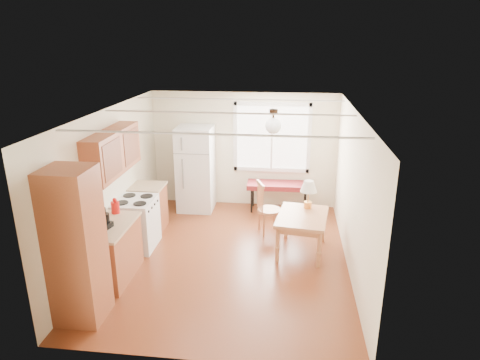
% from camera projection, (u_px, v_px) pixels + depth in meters
% --- Properties ---
extents(room_shell, '(4.60, 5.60, 2.62)m').
position_uv_depth(room_shell, '(228.00, 189.00, 6.96)').
color(room_shell, '#532211').
rests_on(room_shell, ground).
extents(kitchen_run, '(0.65, 3.40, 2.20)m').
position_uv_depth(kitchen_run, '(114.00, 223.00, 6.68)').
color(kitchen_run, brown).
rests_on(kitchen_run, ground).
extents(window_unit, '(1.64, 0.05, 1.51)m').
position_uv_depth(window_unit, '(272.00, 138.00, 9.13)').
color(window_unit, white).
rests_on(window_unit, room_shell).
extents(pendant_light, '(0.26, 0.26, 0.40)m').
position_uv_depth(pendant_light, '(273.00, 125.00, 6.94)').
color(pendant_light, black).
rests_on(pendant_light, room_shell).
extents(refrigerator, '(0.75, 0.78, 1.82)m').
position_uv_depth(refrigerator, '(196.00, 169.00, 9.16)').
color(refrigerator, white).
rests_on(refrigerator, ground).
extents(bench, '(1.37, 0.53, 0.63)m').
position_uv_depth(bench, '(279.00, 186.00, 9.15)').
color(bench, maroon).
rests_on(bench, ground).
extents(dining_table, '(0.97, 1.20, 0.69)m').
position_uv_depth(dining_table, '(302.00, 221.00, 7.38)').
color(dining_table, '#A96841').
rests_on(dining_table, ground).
extents(chair, '(0.50, 0.49, 1.02)m').
position_uv_depth(chair, '(265.00, 204.00, 8.08)').
color(chair, '#A96841').
rests_on(chair, ground).
extents(table_lamp, '(0.30, 0.30, 0.51)m').
position_uv_depth(table_lamp, '(309.00, 188.00, 7.53)').
color(table_lamp, gold).
rests_on(table_lamp, dining_table).
extents(coffee_maker, '(0.24, 0.28, 0.38)m').
position_uv_depth(coffee_maker, '(103.00, 220.00, 6.28)').
color(coffee_maker, black).
rests_on(coffee_maker, kitchen_run).
extents(kettle, '(0.14, 0.14, 0.26)m').
position_uv_depth(kettle, '(115.00, 207.00, 6.86)').
color(kettle, red).
rests_on(kettle, kitchen_run).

